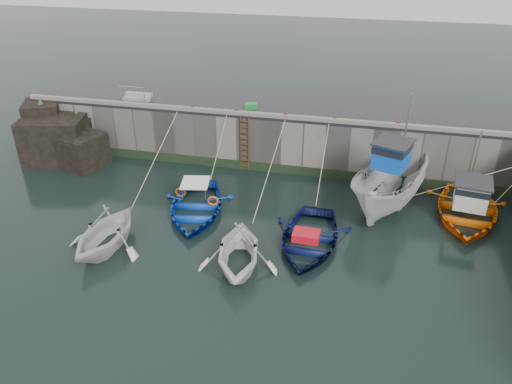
% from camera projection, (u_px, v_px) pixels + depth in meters
% --- Properties ---
extents(ground, '(120.00, 120.00, 0.00)m').
position_uv_depth(ground, '(233.00, 285.00, 19.37)').
color(ground, black).
rests_on(ground, ground).
extents(quay_back, '(30.00, 5.00, 3.00)m').
position_uv_depth(quay_back, '(288.00, 131.00, 29.31)').
color(quay_back, slate).
rests_on(quay_back, ground).
extents(road_back, '(30.00, 5.00, 0.16)m').
position_uv_depth(road_back, '(289.00, 105.00, 28.55)').
color(road_back, black).
rests_on(road_back, quay_back).
extents(kerb_back, '(30.00, 0.30, 0.20)m').
position_uv_depth(kerb_back, '(282.00, 116.00, 26.46)').
color(kerb_back, slate).
rests_on(kerb_back, road_back).
extents(algae_back, '(30.00, 0.08, 0.50)m').
position_uv_depth(algae_back, '(280.00, 169.00, 27.75)').
color(algae_back, black).
rests_on(algae_back, ground).
extents(rock_outcrop, '(5.85, 4.24, 3.41)m').
position_uv_depth(rock_outcrop, '(60.00, 138.00, 29.06)').
color(rock_outcrop, black).
rests_on(rock_outcrop, ground).
extents(ladder, '(0.51, 0.08, 3.20)m').
position_uv_depth(ladder, '(244.00, 144.00, 27.45)').
color(ladder, '#3F1E0F').
rests_on(ladder, ground).
extents(boat_near_white, '(4.02, 4.54, 2.22)m').
position_uv_depth(boat_near_white, '(108.00, 247.00, 21.58)').
color(boat_near_white, silver).
rests_on(boat_near_white, ground).
extents(boat_near_white_rope, '(0.04, 6.79, 3.10)m').
position_uv_depth(boat_near_white_rope, '(158.00, 187.00, 26.39)').
color(boat_near_white_rope, tan).
rests_on(boat_near_white_rope, ground).
extents(boat_near_blue, '(4.67, 5.87, 1.09)m').
position_uv_depth(boat_near_blue, '(195.00, 212.00, 24.12)').
color(boat_near_blue, '#0B39AC').
rests_on(boat_near_blue, ground).
extents(boat_near_blue_rope, '(0.04, 3.73, 3.10)m').
position_uv_depth(boat_near_blue_rope, '(218.00, 177.00, 27.39)').
color(boat_near_blue_rope, tan).
rests_on(boat_near_blue_rope, ground).
extents(boat_near_blacktrim, '(4.29, 4.74, 2.18)m').
position_uv_depth(boat_near_blacktrim, '(239.00, 266.00, 20.44)').
color(boat_near_blacktrim, silver).
rests_on(boat_near_blacktrim, ground).
extents(boat_near_blacktrim_rope, '(0.04, 6.79, 3.10)m').
position_uv_depth(boat_near_blacktrim_rope, '(267.00, 199.00, 25.25)').
color(boat_near_blacktrim_rope, tan).
rests_on(boat_near_blacktrim_rope, ground).
extents(boat_near_navy, '(3.88, 5.31, 1.07)m').
position_uv_depth(boat_near_navy, '(308.00, 244.00, 21.79)').
color(boat_near_navy, '#09113D').
rests_on(boat_near_navy, ground).
extents(boat_near_navy_rope, '(0.04, 4.85, 3.10)m').
position_uv_depth(boat_near_navy_rope, '(320.00, 195.00, 25.67)').
color(boat_near_navy_rope, tan).
rests_on(boat_near_navy_rope, ground).
extents(boat_far_white, '(4.88, 7.58, 5.74)m').
position_uv_depth(boat_far_white, '(391.00, 185.00, 24.11)').
color(boat_far_white, silver).
rests_on(boat_far_white, ground).
extents(boat_far_orange, '(4.97, 6.40, 4.22)m').
position_uv_depth(boat_far_orange, '(467.00, 208.00, 23.68)').
color(boat_far_orange, orange).
rests_on(boat_far_orange, ground).
extents(fish_crate, '(0.73, 0.53, 0.33)m').
position_uv_depth(fish_crate, '(251.00, 106.00, 27.67)').
color(fish_crate, '#18862C').
rests_on(fish_crate, road_back).
extents(railing, '(1.60, 1.05, 1.00)m').
position_uv_depth(railing, '(137.00, 96.00, 29.05)').
color(railing, '#A5A8AD').
rests_on(railing, road_back).
extents(bollard_a, '(0.18, 0.18, 0.28)m').
position_uv_depth(bollard_a, '(193.00, 108.00, 27.50)').
color(bollard_a, '#3F1E0F').
rests_on(bollard_a, road_back).
extents(bollard_b, '(0.18, 0.18, 0.28)m').
position_uv_depth(bollard_b, '(237.00, 111.00, 27.01)').
color(bollard_b, '#3F1E0F').
rests_on(bollard_b, road_back).
extents(bollard_c, '(0.18, 0.18, 0.28)m').
position_uv_depth(bollard_c, '(286.00, 115.00, 26.49)').
color(bollard_c, '#3F1E0F').
rests_on(bollard_c, road_back).
extents(bollard_d, '(0.18, 0.18, 0.28)m').
position_uv_depth(bollard_d, '(335.00, 119.00, 25.98)').
color(bollard_d, '#3F1E0F').
rests_on(bollard_d, road_back).
extents(bollard_e, '(0.18, 0.18, 0.28)m').
position_uv_depth(bollard_e, '(398.00, 124.00, 25.35)').
color(bollard_e, '#3F1E0F').
rests_on(bollard_e, road_back).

